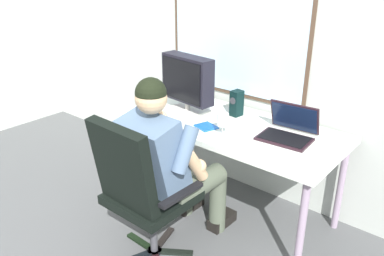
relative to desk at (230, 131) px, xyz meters
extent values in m
cube|color=#B6BCB4|center=(-0.20, 0.44, 0.69)|extent=(5.51, 0.06, 2.71)
cube|color=#4C3828|center=(-0.25, 0.40, 0.74)|extent=(1.27, 0.01, 1.22)
cube|color=silver|center=(-0.25, 0.40, 0.74)|extent=(1.21, 0.02, 1.16)
cylinder|color=gray|center=(-0.76, -0.31, -0.33)|extent=(0.05, 0.05, 0.69)
cylinder|color=gray|center=(0.76, -0.31, -0.33)|extent=(0.05, 0.05, 0.69)
cylinder|color=gray|center=(-0.76, 0.31, -0.33)|extent=(0.05, 0.05, 0.69)
cylinder|color=gray|center=(0.76, 0.31, -0.33)|extent=(0.05, 0.05, 0.69)
cube|color=silver|center=(0.00, 0.00, 0.04)|extent=(1.64, 0.75, 0.04)
cube|color=black|center=(-0.21, -0.74, -0.66)|extent=(0.26, 0.05, 0.02)
cube|color=black|center=(0.03, -0.67, -0.66)|extent=(0.24, 0.18, 0.02)
cube|color=black|center=(-0.11, -0.62, -0.66)|extent=(0.12, 0.27, 0.02)
cylinder|color=black|center=(-0.07, -0.75, -0.66)|extent=(0.10, 0.10, 0.02)
cylinder|color=#3F3F44|center=(-0.07, -0.75, -0.45)|extent=(0.05, 0.05, 0.40)
cube|color=black|center=(-0.07, -0.75, -0.23)|extent=(0.48, 0.48, 0.06)
cube|color=black|center=(-0.08, -0.96, 0.07)|extent=(0.46, 0.16, 0.54)
cube|color=black|center=(0.19, -0.75, -0.10)|extent=(0.06, 0.34, 0.02)
cube|color=black|center=(-0.34, -0.74, -0.10)|extent=(0.06, 0.34, 0.02)
cylinder|color=#4D5545|center=(0.09, -0.49, -0.20)|extent=(0.16, 0.46, 0.15)
cylinder|color=#4D5545|center=(0.10, -0.27, -0.43)|extent=(0.12, 0.12, 0.47)
cube|color=black|center=(0.10, -0.21, -0.63)|extent=(0.11, 0.24, 0.08)
cylinder|color=#4D5545|center=(-0.23, -0.48, -0.20)|extent=(0.16, 0.46, 0.15)
cylinder|color=#4D5545|center=(-0.22, -0.26, -0.43)|extent=(0.12, 0.12, 0.47)
cube|color=black|center=(-0.22, -0.20, -0.63)|extent=(0.11, 0.24, 0.08)
cube|color=slate|center=(-0.07, -0.72, 0.05)|extent=(0.39, 0.34, 0.54)
sphere|color=tan|center=(-0.07, -0.72, 0.43)|extent=(0.19, 0.19, 0.19)
sphere|color=black|center=(-0.07, -0.72, 0.46)|extent=(0.19, 0.19, 0.19)
cylinder|color=slate|center=(0.15, -0.67, 0.15)|extent=(0.10, 0.21, 0.29)
cylinder|color=tan|center=(0.15, -0.58, 0.02)|extent=(0.08, 0.21, 0.26)
sphere|color=tan|center=(0.15, -0.54, -0.01)|extent=(0.09, 0.09, 0.09)
cylinder|color=slate|center=(-0.29, -0.66, 0.15)|extent=(0.10, 0.23, 0.28)
cylinder|color=tan|center=(-0.29, -0.52, 0.11)|extent=(0.08, 0.17, 0.27)
sphere|color=tan|center=(-0.29, -0.43, 0.17)|extent=(0.09, 0.09, 0.09)
cube|color=beige|center=(-0.40, 0.00, 0.07)|extent=(0.32, 0.27, 0.02)
cylinder|color=beige|center=(-0.40, 0.00, 0.11)|extent=(0.04, 0.04, 0.07)
cube|color=black|center=(-0.40, 0.00, 0.33)|extent=(0.46, 0.18, 0.35)
cube|color=black|center=(-0.41, -0.07, 0.33)|extent=(0.41, 0.06, 0.31)
cube|color=black|center=(0.44, 0.00, 0.07)|extent=(0.35, 0.25, 0.02)
cube|color=black|center=(0.44, 0.00, 0.08)|extent=(0.32, 0.22, 0.00)
cube|color=black|center=(0.43, 0.14, 0.18)|extent=(0.34, 0.10, 0.21)
cube|color=#0F1933|center=(0.43, 0.14, 0.18)|extent=(0.32, 0.09, 0.18)
cylinder|color=silver|center=(0.07, -0.19, 0.06)|extent=(0.07, 0.07, 0.00)
cylinder|color=silver|center=(0.07, -0.19, 0.10)|extent=(0.01, 0.01, 0.06)
cylinder|color=silver|center=(0.07, -0.19, 0.17)|extent=(0.08, 0.08, 0.08)
cylinder|color=#5D080D|center=(0.07, -0.19, 0.15)|extent=(0.07, 0.07, 0.04)
cube|color=black|center=(-0.06, 0.17, 0.16)|extent=(0.08, 0.10, 0.20)
cylinder|color=#333338|center=(-0.07, 0.12, 0.19)|extent=(0.05, 0.01, 0.05)
cube|color=blue|center=(-0.09, -0.17, 0.07)|extent=(0.17, 0.16, 0.01)
camera|label=1|loc=(1.51, -2.25, 1.19)|focal=37.41mm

